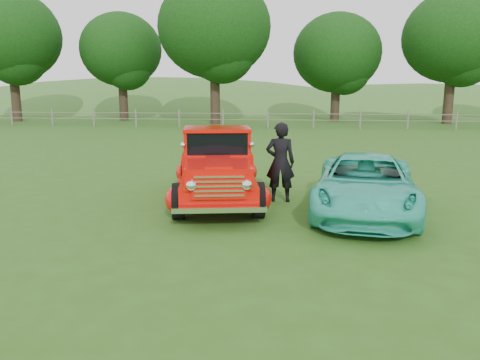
# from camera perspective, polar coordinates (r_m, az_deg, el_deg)

# --- Properties ---
(ground) EXTENTS (140.00, 140.00, 0.00)m
(ground) POSITION_cam_1_polar(r_m,az_deg,el_deg) (9.66, -2.83, -4.98)
(ground) COLOR #2C5216
(ground) RESTS_ON ground
(distant_hills) EXTENTS (116.00, 60.00, 18.00)m
(distant_hills) POSITION_cam_1_polar(r_m,az_deg,el_deg) (69.22, 1.45, 5.31)
(distant_hills) COLOR #336726
(distant_hills) RESTS_ON ground
(fence_line) EXTENTS (48.00, 0.12, 1.20)m
(fence_line) POSITION_cam_1_polar(r_m,az_deg,el_deg) (31.26, 3.42, 7.45)
(fence_line) COLOR #686357
(fence_line) RESTS_ON ground
(tree_far_west) EXTENTS (7.60, 7.60, 9.93)m
(tree_far_west) POSITION_cam_1_polar(r_m,az_deg,el_deg) (41.36, -26.23, 15.45)
(tree_far_west) COLOR black
(tree_far_west) RESTS_ON ground
(tree_mid_west) EXTENTS (6.40, 6.40, 8.46)m
(tree_mid_west) POSITION_cam_1_polar(r_m,az_deg,el_deg) (39.62, -14.31, 15.11)
(tree_mid_west) COLOR black
(tree_mid_west) RESTS_ON ground
(tree_near_west) EXTENTS (8.00, 8.00, 10.42)m
(tree_near_west) POSITION_cam_1_polar(r_m,az_deg,el_deg) (34.83, -3.14, 18.05)
(tree_near_west) COLOR black
(tree_near_west) RESTS_ON ground
(tree_near_east) EXTENTS (6.80, 6.80, 8.33)m
(tree_near_east) POSITION_cam_1_polar(r_m,az_deg,el_deg) (38.40, 11.75, 14.89)
(tree_near_east) COLOR black
(tree_near_east) RESTS_ON ground
(tree_mid_east) EXTENTS (7.20, 7.20, 9.44)m
(tree_mid_east) POSITION_cam_1_polar(r_m,az_deg,el_deg) (38.11, 24.63, 15.56)
(tree_mid_east) COLOR black
(tree_mid_east) RESTS_ON ground
(red_pickup) EXTENTS (2.83, 5.20, 1.78)m
(red_pickup) POSITION_cam_1_polar(r_m,az_deg,el_deg) (11.14, -2.78, 1.42)
(red_pickup) COLOR black
(red_pickup) RESTS_ON ground
(teal_sedan) EXTENTS (2.73, 4.80, 1.26)m
(teal_sedan) POSITION_cam_1_polar(r_m,az_deg,el_deg) (10.43, 15.05, -0.56)
(teal_sedan) COLOR #2FBDA0
(teal_sedan) RESTS_ON ground
(man) EXTENTS (0.70, 0.47, 1.90)m
(man) POSITION_cam_1_polar(r_m,az_deg,el_deg) (11.12, 4.94, 2.17)
(man) COLOR black
(man) RESTS_ON ground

